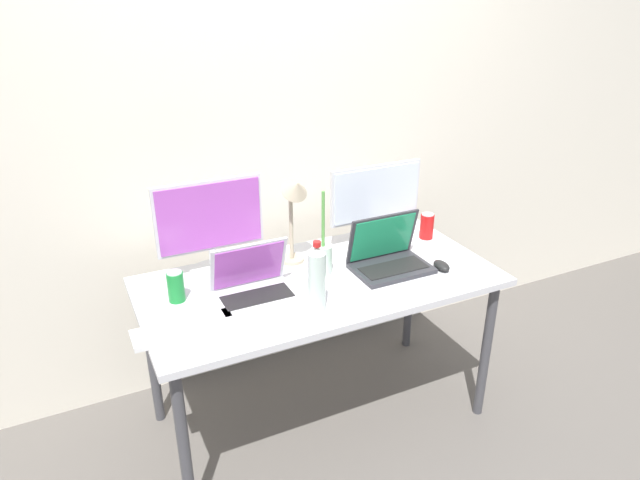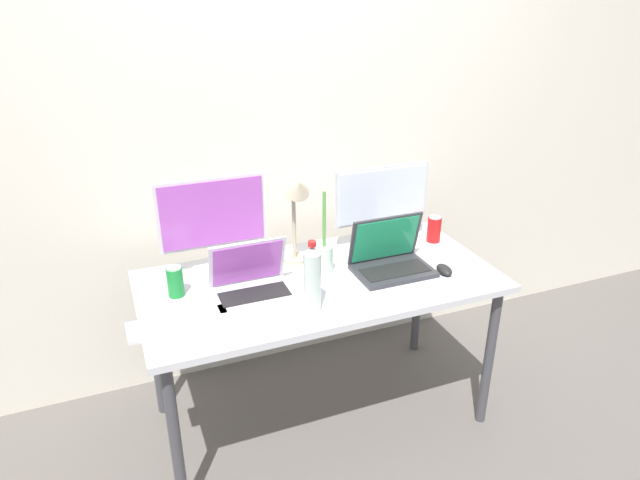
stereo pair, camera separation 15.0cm
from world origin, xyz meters
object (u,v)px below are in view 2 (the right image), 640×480
at_px(soda_can_near_keyboard, 434,229).
at_px(soda_can_by_laptop, 175,282).
at_px(mouse_by_keyboard, 444,270).
at_px(water_bottle, 312,279).
at_px(bamboo_vase, 324,257).
at_px(laptop_secondary, 390,258).
at_px(laptop_silver, 251,282).
at_px(monitor_center, 382,202).
at_px(desk_lamp, 297,204).
at_px(work_desk, 320,292).
at_px(monitor_left, 213,221).
at_px(keyboard_main, 179,324).

distance_m(soda_can_near_keyboard, soda_can_by_laptop, 1.24).
height_order(mouse_by_keyboard, water_bottle, water_bottle).
bearing_deg(bamboo_vase, soda_can_near_keyboard, 9.71).
height_order(laptop_secondary, bamboo_vase, bamboo_vase).
bearing_deg(mouse_by_keyboard, laptop_silver, 175.44).
xyz_separation_m(monitor_center, soda_can_near_keyboard, (0.25, -0.09, -0.15)).
bearing_deg(monitor_center, bamboo_vase, -152.67).
xyz_separation_m(water_bottle, desk_lamp, (0.08, 0.38, 0.15)).
xyz_separation_m(laptop_silver, bamboo_vase, (0.34, 0.07, 0.02)).
bearing_deg(soda_can_near_keyboard, soda_can_by_laptop, -176.74).
bearing_deg(laptop_secondary, water_bottle, -157.05).
distance_m(work_desk, bamboo_vase, 0.15).
distance_m(monitor_left, laptop_silver, 0.33).
bearing_deg(bamboo_vase, laptop_secondary, -17.05).
xyz_separation_m(laptop_silver, soda_can_by_laptop, (-0.28, 0.10, 0.01)).
bearing_deg(keyboard_main, laptop_secondary, 6.89).
height_order(monitor_left, mouse_by_keyboard, monitor_left).
bearing_deg(laptop_secondary, desk_lamp, 150.35).
xyz_separation_m(monitor_left, monitor_center, (0.79, -0.02, -0.02)).
xyz_separation_m(mouse_by_keyboard, soda_can_by_laptop, (-1.10, 0.24, 0.05)).
relative_size(soda_can_near_keyboard, bamboo_vase, 0.34).
distance_m(water_bottle, desk_lamp, 0.42).
bearing_deg(monitor_center, laptop_secondary, -108.67).
bearing_deg(soda_can_near_keyboard, monitor_left, 174.46).
relative_size(work_desk, laptop_secondary, 4.56).
height_order(laptop_secondary, keyboard_main, laptop_secondary).
bearing_deg(soda_can_by_laptop, work_desk, -7.95).
bearing_deg(work_desk, monitor_center, 30.37).
height_order(work_desk, soda_can_near_keyboard, soda_can_near_keyboard).
xyz_separation_m(monitor_left, keyboard_main, (-0.23, -0.40, -0.22)).
distance_m(laptop_silver, soda_can_near_keyboard, 0.97).
bearing_deg(monitor_center, mouse_by_keyboard, -74.19).
bearing_deg(laptop_silver, mouse_by_keyboard, -9.29).
distance_m(keyboard_main, mouse_by_keyboard, 1.13).
relative_size(keyboard_main, water_bottle, 1.26).
bearing_deg(water_bottle, mouse_by_keyboard, 5.97).
height_order(laptop_silver, soda_can_near_keyboard, laptop_silver).
distance_m(work_desk, soda_can_by_laptop, 0.61).
relative_size(keyboard_main, soda_can_near_keyboard, 2.90).
xyz_separation_m(monitor_left, mouse_by_keyboard, (0.90, -0.41, -0.21)).
distance_m(work_desk, keyboard_main, 0.64).
bearing_deg(keyboard_main, monitor_center, 20.77).
xyz_separation_m(water_bottle, soda_can_near_keyboard, (0.77, 0.37, -0.07)).
bearing_deg(mouse_by_keyboard, water_bottle, -169.30).
height_order(soda_can_near_keyboard, bamboo_vase, bamboo_vase).
relative_size(water_bottle, desk_lamp, 0.68).
height_order(monitor_center, soda_can_by_laptop, monitor_center).
height_order(water_bottle, soda_can_by_laptop, water_bottle).
distance_m(monitor_left, bamboo_vase, 0.50).
xyz_separation_m(work_desk, soda_can_near_keyboard, (0.65, 0.15, 0.13)).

